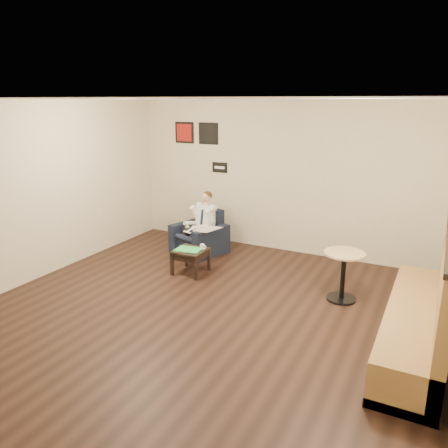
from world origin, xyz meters
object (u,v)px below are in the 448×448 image
at_px(seated_man, 195,226).
at_px(green_folder, 188,249).
at_px(coffee_mug, 202,247).
at_px(smartphone, 197,247).
at_px(side_table, 191,261).
at_px(cafe_table, 343,276).
at_px(banquette, 420,290).
at_px(armchair, 199,232).

height_order(seated_man, green_folder, seated_man).
bearing_deg(coffee_mug, smartphone, 163.35).
xyz_separation_m(side_table, cafe_table, (2.47, 0.13, 0.16)).
xyz_separation_m(seated_man, banquette, (3.91, -1.56, 0.16)).
distance_m(side_table, banquette, 3.60).
bearing_deg(cafe_table, smartphone, 179.60).
xyz_separation_m(seated_man, coffee_mug, (0.58, -0.74, -0.10)).
bearing_deg(banquette, green_folder, 168.82).
distance_m(banquette, cafe_table, 1.38).
bearing_deg(coffee_mug, banquette, -13.91).
bearing_deg(banquette, side_table, 168.44).
relative_size(armchair, seated_man, 0.75).
bearing_deg(armchair, cafe_table, 1.61).
bearing_deg(cafe_table, coffee_mug, -179.54).
bearing_deg(seated_man, armchair, 90.00).
bearing_deg(seated_man, smartphone, -38.99).
height_order(banquette, cafe_table, banquette).
height_order(smartphone, cafe_table, cafe_table).
xyz_separation_m(armchair, side_table, (0.39, -0.95, -0.20)).
xyz_separation_m(armchair, seated_man, (-0.03, -0.10, 0.15)).
distance_m(armchair, side_table, 1.04).
height_order(green_folder, coffee_mug, coffee_mug).
bearing_deg(cafe_table, armchair, 164.01).
relative_size(green_folder, banquette, 0.15).
xyz_separation_m(green_folder, cafe_table, (2.49, 0.15, -0.05)).
height_order(smartphone, banquette, banquette).
height_order(side_table, banquette, banquette).
bearing_deg(banquette, smartphone, 165.99).
distance_m(side_table, coffee_mug, 0.32).
distance_m(coffee_mug, banquette, 3.44).
bearing_deg(side_table, green_folder, -145.86).
distance_m(green_folder, smartphone, 0.18).
relative_size(armchair, banquette, 0.30).
height_order(green_folder, cafe_table, cafe_table).
bearing_deg(armchair, green_folder, -51.99).
relative_size(side_table, coffee_mug, 5.79).
relative_size(green_folder, smartphone, 3.21).
bearing_deg(green_folder, seated_man, 114.29).
bearing_deg(cafe_table, banquette, -39.38).
xyz_separation_m(seated_man, side_table, (0.42, -0.85, -0.34)).
bearing_deg(smartphone, armchair, 127.82).
height_order(side_table, smartphone, smartphone).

